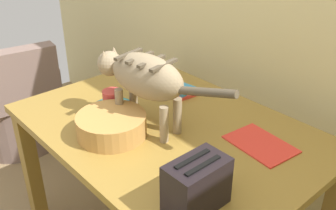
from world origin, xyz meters
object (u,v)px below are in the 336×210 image
(wicker_basket, at_px, (112,125))
(cat, at_px, (144,77))
(saucer_bowl, at_px, (113,109))
(coffee_mug, at_px, (113,99))
(dining_table, at_px, (168,142))
(toaster, at_px, (197,185))
(wicker_armchair, at_px, (16,110))
(magazine, at_px, (261,144))
(book_stack, at_px, (177,89))

(wicker_basket, bearing_deg, cat, 77.36)
(saucer_bowl, height_order, coffee_mug, coffee_mug)
(cat, relative_size, coffee_mug, 5.26)
(dining_table, xyz_separation_m, wicker_basket, (-0.10, -0.22, 0.13))
(saucer_bowl, relative_size, coffee_mug, 1.52)
(saucer_bowl, xyz_separation_m, coffee_mug, (0.00, -0.00, 0.05))
(dining_table, xyz_separation_m, coffee_mug, (-0.26, -0.11, 0.15))
(coffee_mug, bearing_deg, dining_table, 22.79)
(toaster, height_order, wicker_armchair, toaster)
(cat, distance_m, wicker_armchair, 1.54)
(magazine, distance_m, wicker_armchair, 1.89)
(toaster, bearing_deg, saucer_bowl, 167.09)
(coffee_mug, distance_m, wicker_armchair, 1.30)
(cat, relative_size, book_stack, 3.18)
(saucer_bowl, bearing_deg, magazine, 24.70)
(dining_table, relative_size, saucer_bowl, 6.74)
(coffee_mug, bearing_deg, book_stack, 84.35)
(dining_table, bearing_deg, wicker_basket, -113.69)
(book_stack, bearing_deg, wicker_armchair, -161.39)
(wicker_basket, distance_m, wicker_armchair, 1.44)
(magazine, bearing_deg, wicker_armchair, -163.27)
(wicker_basket, xyz_separation_m, toaster, (0.53, -0.04, 0.04))
(cat, bearing_deg, saucer_bowl, 90.00)
(dining_table, relative_size, magazine, 5.00)
(cat, distance_m, toaster, 0.55)
(dining_table, distance_m, cat, 0.33)
(saucer_bowl, distance_m, book_stack, 0.36)
(dining_table, distance_m, wicker_basket, 0.28)
(cat, bearing_deg, magazine, -68.87)
(coffee_mug, bearing_deg, wicker_basket, -36.43)
(wicker_basket, xyz_separation_m, wicker_armchair, (-1.35, 0.07, -0.51))
(wicker_basket, height_order, toaster, toaster)
(dining_table, xyz_separation_m, toaster, (0.43, -0.27, 0.17))
(magazine, relative_size, book_stack, 1.24)
(saucer_bowl, height_order, toaster, toaster)
(dining_table, distance_m, saucer_bowl, 0.30)
(toaster, bearing_deg, cat, 158.96)
(coffee_mug, xyz_separation_m, toaster, (0.69, -0.16, 0.02))
(book_stack, bearing_deg, wicker_basket, -75.79)
(magazine, relative_size, wicker_armchair, 0.34)
(saucer_bowl, distance_m, wicker_armchair, 1.28)
(cat, bearing_deg, dining_table, -50.48)
(wicker_armchair, bearing_deg, coffee_mug, -78.70)
(cat, xyz_separation_m, magazine, (0.42, 0.25, -0.23))
(magazine, xyz_separation_m, book_stack, (-0.58, 0.08, 0.01))
(magazine, xyz_separation_m, toaster, (0.07, -0.44, 0.08))
(coffee_mug, relative_size, book_stack, 0.60)
(magazine, bearing_deg, dining_table, -147.53)
(toaster, bearing_deg, wicker_armchair, 176.70)
(wicker_armchair, bearing_deg, saucer_bowl, -78.70)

